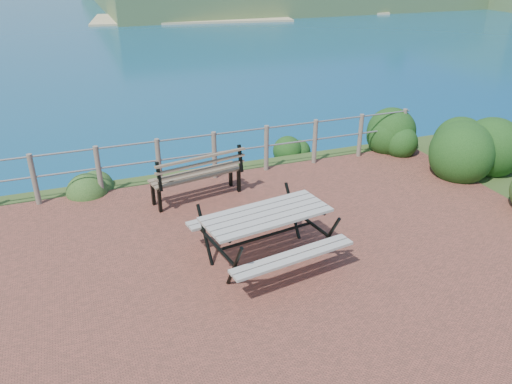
# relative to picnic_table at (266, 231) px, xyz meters

# --- Properties ---
(ground) EXTENTS (10.00, 7.00, 0.12)m
(ground) POSITION_rel_picnic_table_xyz_m (0.13, -0.12, -0.51)
(ground) COLOR brown
(ground) RESTS_ON ground
(safety_railing) EXTENTS (9.40, 0.10, 1.00)m
(safety_railing) POSITION_rel_picnic_table_xyz_m (0.13, 3.23, 0.06)
(safety_railing) COLOR #6B5B4C
(safety_railing) RESTS_ON ground
(picnic_table) EXTENTS (2.00, 1.64, 0.80)m
(picnic_table) POSITION_rel_picnic_table_xyz_m (0.00, 0.00, 0.00)
(picnic_table) COLOR gray
(picnic_table) RESTS_ON ground
(park_bench) EXTENTS (1.82, 0.77, 1.00)m
(park_bench) POSITION_rel_picnic_table_xyz_m (-0.46, 2.43, 0.14)
(park_bench) COLOR brown
(park_bench) RESTS_ON ground
(shrub_right_front) EXTENTS (1.62, 1.62, 2.30)m
(shrub_right_front) POSITION_rel_picnic_table_xyz_m (5.36, 1.74, -0.51)
(shrub_right_front) COLOR #163A12
(shrub_right_front) RESTS_ON ground
(shrub_right_edge) EXTENTS (1.19, 1.19, 1.69)m
(shrub_right_edge) POSITION_rel_picnic_table_xyz_m (4.62, 3.24, -0.51)
(shrub_right_edge) COLOR #163A12
(shrub_right_edge) RESTS_ON ground
(shrub_lip_west) EXTENTS (0.81, 0.81, 0.57)m
(shrub_lip_west) POSITION_rel_picnic_table_xyz_m (-2.48, 3.62, -0.51)
(shrub_lip_west) COLOR #24491B
(shrub_lip_west) RESTS_ON ground
(shrub_lip_east) EXTENTS (0.76, 0.76, 0.49)m
(shrub_lip_east) POSITION_rel_picnic_table_xyz_m (2.35, 4.19, -0.51)
(shrub_lip_east) COLOR #163A12
(shrub_lip_east) RESTS_ON ground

